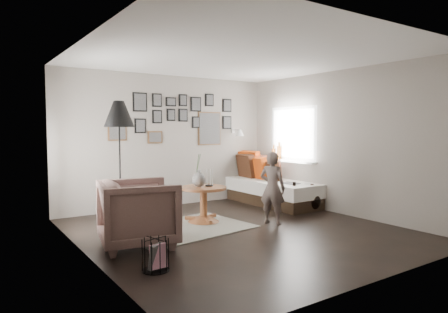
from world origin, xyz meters
TOP-DOWN VIEW (x-y plane):
  - ground at (0.00, 0.00)m, footprint 4.80×4.80m
  - wall_back at (0.00, 2.40)m, footprint 4.50×0.00m
  - wall_front at (0.00, -2.40)m, footprint 4.50×0.00m
  - wall_left at (-2.25, 0.00)m, footprint 0.00×4.80m
  - wall_right at (2.25, 0.00)m, footprint 0.00×4.80m
  - ceiling at (0.00, 0.00)m, footprint 4.80×4.80m
  - door_left at (-2.23, 1.20)m, footprint 0.00×2.14m
  - window_right at (2.18, 1.34)m, footprint 0.15×1.32m
  - gallery_wall at (0.29, 2.38)m, footprint 2.74×0.03m
  - wall_sconce at (1.55, 2.13)m, footprint 0.18×0.36m
  - rug at (-0.64, 0.58)m, footprint 2.13×1.62m
  - pedestal_table at (-0.17, 0.78)m, footprint 0.76×0.76m
  - vase at (-0.25, 0.80)m, footprint 0.22×0.22m
  - candles at (-0.06, 0.78)m, footprint 0.13×0.13m
  - daybed at (1.85, 1.46)m, footprint 0.95×2.23m
  - magazine_on_daybed at (1.80, 0.80)m, footprint 0.29×0.36m
  - armchair at (-1.57, 0.12)m, footprint 1.13×1.11m
  - armchair_cushion at (-1.54, 0.17)m, footprint 0.48×0.49m
  - floor_lamp at (-1.46, 1.09)m, footprint 0.46×0.46m
  - magazine_basket at (-1.77, -0.86)m, footprint 0.34×0.34m
  - demijohn_large at (1.66, 0.55)m, footprint 0.37×0.37m
  - demijohn_small at (2.00, 0.43)m, footprint 0.33×0.33m
  - child at (0.70, 0.06)m, footprint 0.44×0.51m

SIDE VIEW (x-z plane):
  - ground at x=0.00m, z-range 0.00..0.00m
  - rug at x=-0.64m, z-range 0.00..0.01m
  - magazine_basket at x=-1.77m, z-range 0.00..0.35m
  - demijohn_small at x=2.00m, z-range -0.06..0.45m
  - demijohn_large at x=1.66m, z-range -0.06..0.50m
  - pedestal_table at x=-0.17m, z-range -0.02..0.57m
  - daybed at x=1.85m, z-range -0.19..0.87m
  - armchair at x=-1.57m, z-range 0.00..0.88m
  - armchair_cushion at x=-1.54m, z-range 0.39..0.57m
  - magazine_on_daybed at x=1.80m, z-range 0.49..0.50m
  - child at x=0.70m, z-range 0.00..1.18m
  - candles at x=-0.06m, z-range 0.59..0.87m
  - vase at x=-0.25m, z-range 0.49..1.03m
  - window_right at x=2.18m, z-range 0.28..1.58m
  - door_left at x=-2.23m, z-range -0.02..2.12m
  - wall_back at x=0.00m, z-range -0.95..3.55m
  - wall_front at x=0.00m, z-range -0.95..3.55m
  - wall_left at x=-2.25m, z-range -1.10..3.70m
  - wall_right at x=2.25m, z-range -1.10..3.70m
  - wall_sconce at x=1.55m, z-range 1.38..1.54m
  - floor_lamp at x=-1.46m, z-range 0.71..2.68m
  - gallery_wall at x=0.29m, z-range 1.20..2.28m
  - ceiling at x=0.00m, z-range 2.60..2.60m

